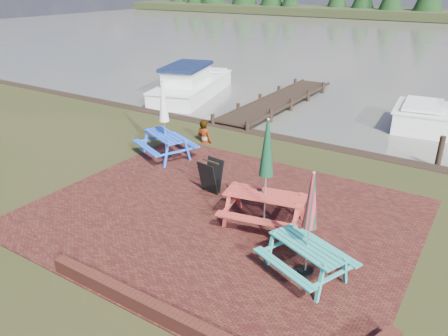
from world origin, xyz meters
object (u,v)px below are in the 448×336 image
at_px(boat_jetty, 192,86).
at_px(person, 204,120).
at_px(picnic_table_red, 265,189).
at_px(picnic_table_blue, 165,131).
at_px(picnic_table_teal, 308,241).
at_px(chalkboard, 211,176).
at_px(jetty, 278,101).

xyz_separation_m(boat_jetty, person, (4.78, -5.67, 0.46)).
distance_m(picnic_table_red, person, 5.87).
relative_size(picnic_table_blue, person, 1.50).
distance_m(picnic_table_blue, boat_jetty, 8.72).
relative_size(boat_jetty, person, 4.16).
distance_m(picnic_table_teal, boat_jetty, 15.29).
distance_m(boat_jetty, person, 7.43).
xyz_separation_m(picnic_table_blue, boat_jetty, (-4.50, 7.46, -0.50)).
distance_m(picnic_table_blue, chalkboard, 3.05).
distance_m(chalkboard, jetty, 9.71).
bearing_deg(boat_jetty, chalkboard, -66.22).
bearing_deg(chalkboard, picnic_table_red, -11.39).
relative_size(picnic_table_blue, chalkboard, 2.72).
height_order(chalkboard, jetty, chalkboard).
height_order(picnic_table_blue, person, picnic_table_blue).
relative_size(jetty, person, 5.48).
xyz_separation_m(picnic_table_teal, boat_jetty, (-10.82, 10.80, -0.40)).
xyz_separation_m(picnic_table_blue, chalkboard, (2.70, -1.35, -0.40)).
height_order(picnic_table_red, chalkboard, picnic_table_red).
relative_size(picnic_table_teal, picnic_table_blue, 0.89).
distance_m(jetty, person, 6.25).
bearing_deg(chalkboard, jetty, 113.29).
relative_size(picnic_table_teal, chalkboard, 2.41).
distance_m(picnic_table_red, jetty, 11.09).
relative_size(picnic_table_teal, picnic_table_red, 0.85).
xyz_separation_m(picnic_table_blue, person, (0.28, 1.79, -0.04)).
xyz_separation_m(picnic_table_red, chalkboard, (-2.01, 0.70, -0.44)).
xyz_separation_m(picnic_table_teal, person, (-6.04, 5.14, 0.06)).
bearing_deg(picnic_table_red, chalkboard, 149.42).
bearing_deg(boat_jetty, picnic_table_blue, -74.38).
bearing_deg(jetty, boat_jetty, -173.29).
xyz_separation_m(chalkboard, jetty, (-2.58, 9.35, -0.36)).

